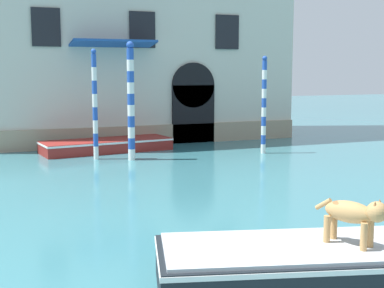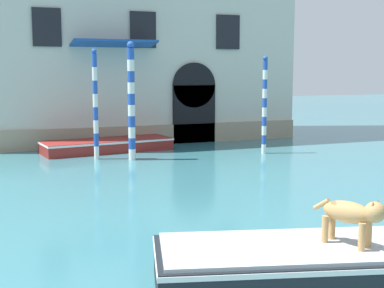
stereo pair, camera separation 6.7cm
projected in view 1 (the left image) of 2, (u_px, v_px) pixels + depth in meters
The scene contains 6 objects.
boat_foreground at pixel (349, 263), 8.67m from camera, with size 6.52×3.46×0.73m.
dog_on_deck at pixel (354, 214), 8.42m from camera, with size 0.71×1.11×0.80m.
boat_moored_near_palazzo at pixel (107, 145), 23.05m from camera, with size 5.73×2.57×0.52m.
mooring_pole_0 at pixel (131, 101), 20.61m from camera, with size 0.28×0.28×4.58m.
mooring_pole_1 at pixel (95, 104), 20.78m from camera, with size 0.20×0.20×4.30m.
mooring_pole_2 at pixel (264, 105), 22.30m from camera, with size 0.21×0.21×4.07m.
Camera 1 is at (-3.13, -2.26, 3.50)m, focal length 50.00 mm.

